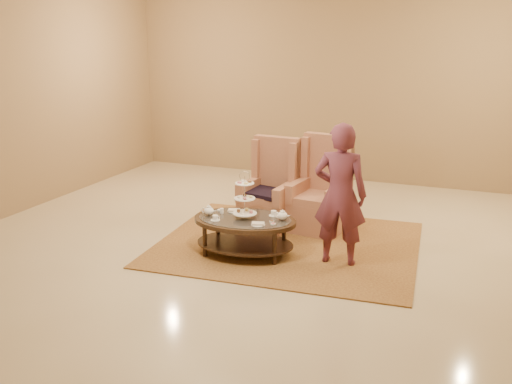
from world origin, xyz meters
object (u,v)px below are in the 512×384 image
at_px(person, 340,195).
at_px(armchair_left, 271,197).
at_px(tea_table, 245,225).
at_px(armchair_right, 321,198).

bearing_deg(person, armchair_left, -43.76).
relative_size(tea_table, armchair_right, 1.03).
xyz_separation_m(tea_table, armchair_right, (0.61, 1.28, 0.05)).
relative_size(tea_table, person, 0.79).
distance_m(tea_table, armchair_right, 1.41).
bearing_deg(person, armchair_right, -69.54).
bearing_deg(armchair_left, tea_table, -79.97).
distance_m(armchair_right, person, 1.30).
distance_m(armchair_left, armchair_right, 0.71).
height_order(tea_table, person, person).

